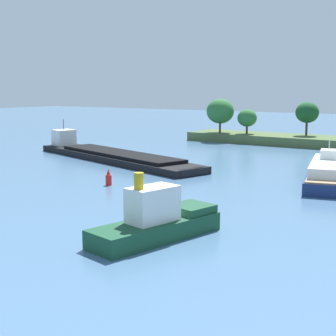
{
  "coord_description": "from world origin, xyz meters",
  "views": [
    {
      "loc": [
        41.07,
        -20.6,
        11.1
      ],
      "look_at": [
        5.54,
        30.24,
        1.2
      ],
      "focal_mm": 53.55,
      "sensor_mm": 36.0,
      "label": 1
    }
  ],
  "objects_px": {
    "cargo_barge": "(111,155)",
    "tugboat": "(158,221)",
    "white_riverboat": "(327,173)",
    "channel_buoy_red": "(109,178)"
  },
  "relations": [
    {
      "from": "tugboat",
      "to": "channel_buoy_red",
      "type": "bearing_deg",
      "value": 141.31
    },
    {
      "from": "cargo_barge",
      "to": "tugboat",
      "type": "height_order",
      "value": "cargo_barge"
    },
    {
      "from": "tugboat",
      "to": "channel_buoy_red",
      "type": "xyz_separation_m",
      "value": [
        -16.89,
        13.53,
        -0.54
      ]
    },
    {
      "from": "white_riverboat",
      "to": "channel_buoy_red",
      "type": "relative_size",
      "value": 9.18
    },
    {
      "from": "cargo_barge",
      "to": "channel_buoy_red",
      "type": "height_order",
      "value": "cargo_barge"
    },
    {
      "from": "cargo_barge",
      "to": "channel_buoy_red",
      "type": "relative_size",
      "value": 19.5
    },
    {
      "from": "channel_buoy_red",
      "to": "cargo_barge",
      "type": "bearing_deg",
      "value": 130.78
    },
    {
      "from": "white_riverboat",
      "to": "channel_buoy_red",
      "type": "bearing_deg",
      "value": -142.96
    },
    {
      "from": "tugboat",
      "to": "channel_buoy_red",
      "type": "distance_m",
      "value": 21.65
    },
    {
      "from": "tugboat",
      "to": "white_riverboat",
      "type": "relative_size",
      "value": 0.64
    }
  ]
}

